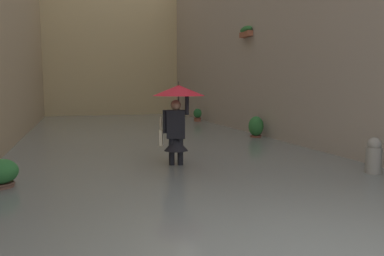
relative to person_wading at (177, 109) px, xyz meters
name	(u,v)px	position (x,y,z in m)	size (l,w,h in m)	color
ground_plane	(143,142)	(-0.11, -4.70, -1.40)	(60.00, 60.00, 0.00)	slate
flood_water	(143,139)	(-0.11, -4.70, -1.29)	(8.36, 24.96, 0.22)	slate
building_facade_left	(271,14)	(-4.79, -4.70, 3.06)	(2.04, 22.96, 8.93)	#A89989
building_facade_far	(111,21)	(-0.11, -15.08, 4.26)	(11.16, 1.80, 11.32)	tan
person_wading	(177,109)	(0.00, 0.00, 0.00)	(1.08, 1.08, 1.96)	#4C4233
potted_plant_near_right	(1,177)	(3.20, 0.77, -1.01)	(0.54, 0.54, 0.68)	brown
potted_plant_far_left	(256,129)	(-3.55, -3.29, -0.91)	(0.49, 0.49, 0.90)	brown
potted_plant_mid_left	(198,117)	(-3.46, -8.99, -0.95)	(0.39, 0.39, 0.82)	brown
mooring_bollard	(373,161)	(-3.33, 1.85, -0.95)	(0.28, 0.28, 0.90)	gray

